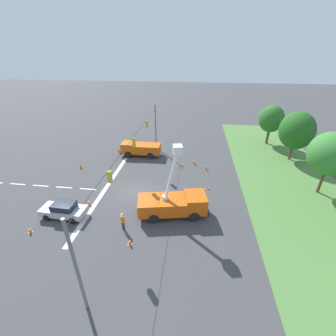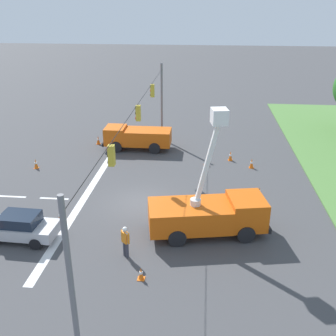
# 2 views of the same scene
# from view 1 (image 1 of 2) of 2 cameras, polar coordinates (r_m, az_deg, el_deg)

# --- Properties ---
(ground_plane) EXTENTS (200.00, 200.00, 0.00)m
(ground_plane) POSITION_cam_1_polar(r_m,az_deg,el_deg) (26.11, -7.87, -6.21)
(ground_plane) COLOR #424244
(grass_verge) EXTENTS (56.00, 12.00, 0.10)m
(grass_verge) POSITION_cam_1_polar(r_m,az_deg,el_deg) (27.97, 31.09, -7.84)
(grass_verge) COLOR #517F3D
(grass_verge) RESTS_ON ground
(lane_markings) EXTENTS (17.60, 15.25, 0.01)m
(lane_markings) POSITION_cam_1_polar(r_m,az_deg,el_deg) (27.87, -18.68, -5.17)
(lane_markings) COLOR silver
(lane_markings) RESTS_ON ground
(signal_gantry) EXTENTS (26.20, 0.33, 7.20)m
(signal_gantry) POSITION_cam_1_polar(r_m,az_deg,el_deg) (23.96, -8.53, 2.66)
(signal_gantry) COLOR slate
(signal_gantry) RESTS_ON ground
(tree_far_west) EXTENTS (4.28, 3.92, 6.62)m
(tree_far_west) POSITION_cam_1_polar(r_m,az_deg,el_deg) (41.59, 24.78, 11.25)
(tree_far_west) COLOR brown
(tree_far_west) RESTS_ON ground
(tree_west) EXTENTS (5.12, 4.63, 7.17)m
(tree_west) POSITION_cam_1_polar(r_m,az_deg,el_deg) (36.51, 29.89, 8.26)
(tree_west) COLOR brown
(tree_west) RESTS_ON ground
(tree_centre) EXTENTS (4.77, 4.47, 7.17)m
(tree_centre) POSITION_cam_1_polar(r_m,az_deg,el_deg) (29.05, 36.08, 2.89)
(tree_centre) COLOR brown
(tree_centre) RESTS_ON ground
(utility_truck_bucket_lift) EXTENTS (3.71, 7.05, 7.32)m
(utility_truck_bucket_lift) POSITION_cam_1_polar(r_m,az_deg,el_deg) (22.01, 1.40, -8.82)
(utility_truck_bucket_lift) COLOR #D6560F
(utility_truck_bucket_lift) RESTS_ON ground
(utility_truck_support_near) EXTENTS (2.34, 6.01, 2.01)m
(utility_truck_support_near) POSITION_cam_1_polar(r_m,az_deg,el_deg) (34.65, -6.99, 4.96)
(utility_truck_support_near) COLOR #D6560F
(utility_truck_support_near) RESTS_ON ground
(sedan_silver) EXTENTS (2.05, 4.37, 1.56)m
(sedan_silver) POSITION_cam_1_polar(r_m,az_deg,el_deg) (24.29, -24.96, -9.57)
(sedan_silver) COLOR #B7B7BC
(sedan_silver) RESTS_ON ground
(road_worker) EXTENTS (0.47, 0.51, 1.77)m
(road_worker) POSITION_cam_1_polar(r_m,az_deg,el_deg) (20.96, -11.44, -12.94)
(road_worker) COLOR #383842
(road_worker) RESTS_ON ground
(traffic_cone_foreground_left) EXTENTS (0.36, 0.36, 0.80)m
(traffic_cone_foreground_left) POSITION_cam_1_polar(r_m,az_deg,el_deg) (33.15, -21.39, 0.61)
(traffic_cone_foreground_left) COLOR orange
(traffic_cone_foreground_left) RESTS_ON ground
(traffic_cone_foreground_right) EXTENTS (0.36, 0.36, 0.70)m
(traffic_cone_foreground_right) POSITION_cam_1_polar(r_m,az_deg,el_deg) (25.23, -19.39, -8.15)
(traffic_cone_foreground_right) COLOR orange
(traffic_cone_foreground_right) RESTS_ON ground
(traffic_cone_mid_left) EXTENTS (0.36, 0.36, 0.63)m
(traffic_cone_mid_left) POSITION_cam_1_polar(r_m,az_deg,el_deg) (24.08, -31.68, -13.25)
(traffic_cone_mid_left) COLOR orange
(traffic_cone_mid_left) RESTS_ON ground
(traffic_cone_mid_right) EXTENTS (0.36, 0.36, 0.80)m
(traffic_cone_mid_right) POSITION_cam_1_polar(r_m,az_deg,el_deg) (36.82, -12.44, 4.64)
(traffic_cone_mid_right) COLOR orange
(traffic_cone_mid_right) RESTS_ON ground
(traffic_cone_near_bucket) EXTENTS (0.36, 0.36, 0.80)m
(traffic_cone_near_bucket) POSITION_cam_1_polar(r_m,az_deg,el_deg) (30.97, 9.54, 0.34)
(traffic_cone_near_bucket) COLOR orange
(traffic_cone_near_bucket) RESTS_ON ground
(traffic_cone_lane_edge_a) EXTENTS (0.36, 0.36, 0.66)m
(traffic_cone_lane_edge_a) POSITION_cam_1_polar(r_m,az_deg,el_deg) (19.94, -9.71, -18.03)
(traffic_cone_lane_edge_a) COLOR orange
(traffic_cone_lane_edge_a) RESTS_ON ground
(traffic_cone_lane_edge_b) EXTENTS (0.36, 0.36, 0.59)m
(traffic_cone_lane_edge_b) POSITION_cam_1_polar(r_m,az_deg,el_deg) (26.88, 9.93, -4.59)
(traffic_cone_lane_edge_b) COLOR orange
(traffic_cone_lane_edge_b) RESTS_ON ground
(traffic_cone_far_left) EXTENTS (0.36, 0.36, 0.83)m
(traffic_cone_far_left) POSITION_cam_1_polar(r_m,az_deg,el_deg) (32.21, 6.63, 1.70)
(traffic_cone_far_left) COLOR orange
(traffic_cone_far_left) RESTS_ON ground
(traffic_cone_far_right) EXTENTS (0.36, 0.36, 0.66)m
(traffic_cone_far_right) POSITION_cam_1_polar(r_m,az_deg,el_deg) (31.22, 2.89, 0.78)
(traffic_cone_far_right) COLOR orange
(traffic_cone_far_right) RESTS_ON ground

